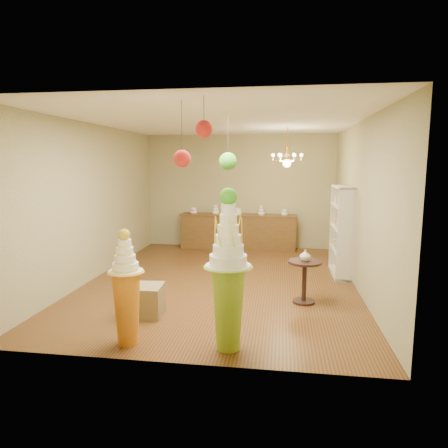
# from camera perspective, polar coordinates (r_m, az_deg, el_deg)

# --- Properties ---
(floor) EXTENTS (6.50, 6.50, 0.00)m
(floor) POSITION_cam_1_polar(r_m,az_deg,el_deg) (7.79, -0.41, -8.10)
(floor) COLOR #543317
(floor) RESTS_ON ground
(ceiling) EXTENTS (6.50, 6.50, 0.00)m
(ceiling) POSITION_cam_1_polar(r_m,az_deg,el_deg) (7.49, -0.43, 14.44)
(ceiling) COLOR white
(ceiling) RESTS_ON ground
(wall_back) EXTENTS (5.00, 0.04, 3.00)m
(wall_back) POSITION_cam_1_polar(r_m,az_deg,el_deg) (10.70, 2.22, 4.66)
(wall_back) COLOR tan
(wall_back) RESTS_ON ground
(wall_front) EXTENTS (5.00, 0.04, 3.00)m
(wall_front) POSITION_cam_1_polar(r_m,az_deg,el_deg) (4.33, -6.93, -1.32)
(wall_front) COLOR tan
(wall_front) RESTS_ON ground
(wall_left) EXTENTS (0.04, 6.50, 3.00)m
(wall_left) POSITION_cam_1_polar(r_m,az_deg,el_deg) (8.25, -17.88, 3.06)
(wall_left) COLOR tan
(wall_left) RESTS_ON ground
(wall_right) EXTENTS (0.04, 6.50, 3.00)m
(wall_right) POSITION_cam_1_polar(r_m,az_deg,el_deg) (7.53, 18.75, 2.52)
(wall_right) COLOR tan
(wall_right) RESTS_ON ground
(pedestal_green) EXTENTS (0.57, 0.57, 1.97)m
(pedestal_green) POSITION_cam_1_polar(r_m,az_deg,el_deg) (4.83, 0.60, -8.98)
(pedestal_green) COLOR #8EB527
(pedestal_green) RESTS_ON floor
(pedestal_orange) EXTENTS (0.55, 0.55, 1.46)m
(pedestal_orange) POSITION_cam_1_polar(r_m,az_deg,el_deg) (5.16, -13.73, -10.26)
(pedestal_orange) COLOR orange
(pedestal_orange) RESTS_ON floor
(burlap_riser) EXTENTS (0.53, 0.53, 0.45)m
(burlap_riser) POSITION_cam_1_polar(r_m,az_deg,el_deg) (6.17, -11.13, -10.63)
(burlap_riser) COLOR olive
(burlap_riser) RESTS_ON floor
(sideboard) EXTENTS (3.04, 0.54, 1.16)m
(sideboard) POSITION_cam_1_polar(r_m,az_deg,el_deg) (10.55, 2.02, -0.99)
(sideboard) COLOR brown
(sideboard) RESTS_ON floor
(shelving_unit) EXTENTS (0.33, 1.20, 1.80)m
(shelving_unit) POSITION_cam_1_polar(r_m,az_deg,el_deg) (8.37, 16.49, -0.94)
(shelving_unit) COLOR beige
(shelving_unit) RESTS_ON floor
(round_table) EXTENTS (0.67, 0.67, 0.70)m
(round_table) POSITION_cam_1_polar(r_m,az_deg,el_deg) (6.62, 11.42, -7.26)
(round_table) COLOR black
(round_table) RESTS_ON floor
(vase) EXTENTS (0.20, 0.20, 0.18)m
(vase) POSITION_cam_1_polar(r_m,az_deg,el_deg) (6.53, 11.51, -4.41)
(vase) COLOR beige
(vase) RESTS_ON round_table
(pom_red_left) EXTENTS (0.21, 0.21, 0.80)m
(pom_red_left) POSITION_cam_1_polar(r_m,az_deg,el_deg) (4.97, -6.01, 9.29)
(pom_red_left) COLOR #393529
(pom_red_left) RESTS_ON ceiling
(pom_green_mid) EXTENTS (0.26, 0.26, 0.85)m
(pom_green_mid) POSITION_cam_1_polar(r_m,az_deg,el_deg) (5.97, 0.57, 8.97)
(pom_green_mid) COLOR #393529
(pom_green_mid) RESTS_ON ceiling
(pom_red_right) EXTENTS (0.20, 0.20, 0.47)m
(pom_red_right) POSITION_cam_1_polar(r_m,az_deg,el_deg) (4.65, -2.87, 13.43)
(pom_red_right) COLOR #393529
(pom_red_right) RESTS_ON ceiling
(chandelier) EXTENTS (0.71, 0.71, 0.85)m
(chandelier) POSITION_cam_1_polar(r_m,az_deg,el_deg) (8.70, 8.99, 8.93)
(chandelier) COLOR #DFA14E
(chandelier) RESTS_ON ceiling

